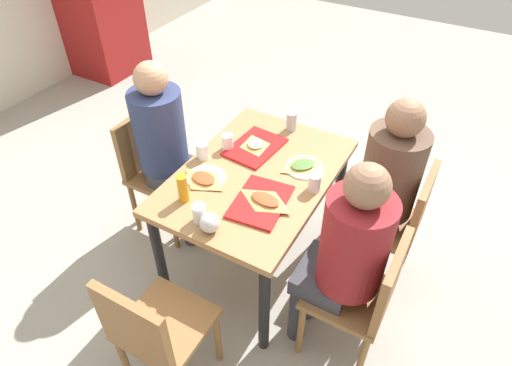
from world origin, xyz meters
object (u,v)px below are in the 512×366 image
object	(u,v)px
chair_left_end	(153,331)
main_table	(256,186)
pizza_slice_b	(255,144)
person_in_red	(345,250)
tray_red_far	(255,147)
person_in_brown_jacket	(382,180)
soda_can	(292,121)
pizza_slice_c	(204,179)
chair_near_right	(398,220)
paper_plate_center	(206,177)
pizza_slice_d	(303,165)
chair_far_side	(154,165)
plastic_cup_d	(227,142)
chair_near_left	(365,293)
plastic_cup_a	(202,151)
paper_plate_near_edge	(305,168)
condiment_bottle	(183,188)
foil_bundle	(209,223)
pizza_slice_a	(265,200)
person_far_side	(166,141)
plastic_cup_b	(314,183)
tray_red_near	(260,202)
plastic_cup_c	(199,213)

from	to	relation	value
chair_left_end	main_table	bearing A→B (deg)	0.00
pizza_slice_b	chair_left_end	bearing A→B (deg)	-174.00
person_in_red	tray_red_far	bearing A→B (deg)	57.07
person_in_brown_jacket	soda_can	distance (m)	0.70
main_table	pizza_slice_c	xyz separation A→B (m)	(-0.21, 0.22, 0.12)
chair_near_right	paper_plate_center	bearing A→B (deg)	114.89
chair_left_end	pizza_slice_d	bearing A→B (deg)	-10.49
chair_far_side	soda_can	size ratio (longest dim) A/B	7.10
paper_plate_center	plastic_cup_d	distance (m)	0.30
person_in_brown_jacket	pizza_slice_b	size ratio (longest dim) A/B	6.01
chair_near_right	chair_far_side	bearing A→B (deg)	100.53
chair_near_left	plastic_cup_a	bearing A→B (deg)	76.88
paper_plate_near_edge	condiment_bottle	distance (m)	0.72
paper_plate_near_edge	foil_bundle	world-z (taller)	foil_bundle
pizza_slice_a	chair_near_left	bearing A→B (deg)	-98.82
condiment_bottle	chair_near_left	bearing A→B (deg)	-85.03
chair_near_left	plastic_cup_d	bearing A→B (deg)	68.68
person_far_side	paper_plate_center	world-z (taller)	person_far_side
pizza_slice_a	plastic_cup_b	xyz separation A→B (m)	(0.23, -0.18, 0.03)
paper_plate_near_edge	pizza_slice_b	bearing A→B (deg)	84.24
plastic_cup_d	soda_can	distance (m)	0.45
paper_plate_center	pizza_slice_d	world-z (taller)	pizza_slice_d
paper_plate_center	pizza_slice_c	world-z (taller)	pizza_slice_c
paper_plate_near_edge	plastic_cup_b	world-z (taller)	plastic_cup_b
chair_near_left	person_far_side	world-z (taller)	person_far_side
person_far_side	pizza_slice_d	size ratio (longest dim) A/B	5.15
plastic_cup_a	condiment_bottle	size ratio (longest dim) A/B	0.62
plastic_cup_b	chair_near_left	bearing A→B (deg)	-125.99
paper_plate_near_edge	pizza_slice_c	world-z (taller)	pizza_slice_c
pizza_slice_a	plastic_cup_b	distance (m)	0.29
person_in_brown_jacket	paper_plate_near_edge	xyz separation A→B (m)	(-0.12, 0.43, 0.01)
tray_red_near	pizza_slice_b	xyz separation A→B (m)	(0.42, 0.27, 0.02)
paper_plate_center	paper_plate_near_edge	xyz separation A→B (m)	(0.35, -0.45, 0.00)
person_in_brown_jacket	plastic_cup_a	size ratio (longest dim) A/B	12.76
paper_plate_center	foil_bundle	xyz separation A→B (m)	(-0.32, -0.24, 0.05)
tray_red_far	plastic_cup_c	distance (m)	0.68
plastic_cup_a	soda_can	size ratio (longest dim) A/B	0.82
main_table	pizza_slice_d	distance (m)	0.30
chair_near_left	chair_far_side	xyz separation A→B (m)	(0.29, 1.58, 0.00)
chair_far_side	tray_red_far	bearing A→B (deg)	-72.89
person_in_red	chair_far_side	bearing A→B (deg)	78.46
pizza_slice_d	paper_plate_near_edge	bearing A→B (deg)	-85.83
person_in_red	paper_plate_near_edge	size ratio (longest dim) A/B	5.80
pizza_slice_d	plastic_cup_d	size ratio (longest dim) A/B	2.48
condiment_bottle	person_far_side	bearing A→B (deg)	48.13
chair_near_left	chair_far_side	size ratio (longest dim) A/B	1.00
chair_near_right	chair_far_side	size ratio (longest dim) A/B	1.00
chair_near_left	tray_red_far	size ratio (longest dim) A/B	2.40
chair_near_right	chair_left_end	xyz separation A→B (m)	(-1.26, 0.79, 0.00)
pizza_slice_c	pizza_slice_b	bearing A→B (deg)	-12.72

